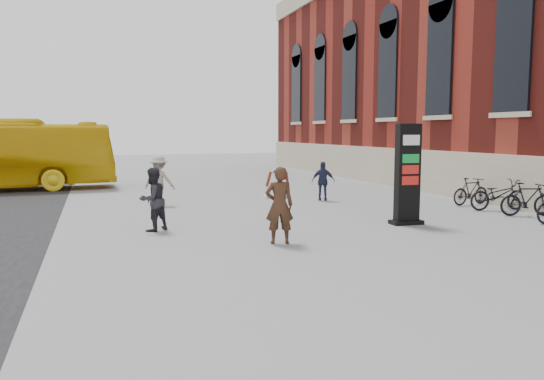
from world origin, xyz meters
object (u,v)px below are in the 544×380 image
object	(u,v)px
pedestrian_c	(323,181)
bike_6	(498,195)
pedestrian_b	(159,180)
pedestrian_a	(153,199)
bike_7	(471,191)
woman	(279,204)
info_pylon	(407,174)
bike_5	(528,199)

from	to	relation	value
pedestrian_c	bike_6	bearing A→B (deg)	162.12
pedestrian_b	pedestrian_a	bearing A→B (deg)	113.76
pedestrian_a	bike_6	world-z (taller)	pedestrian_a
pedestrian_b	bike_6	world-z (taller)	pedestrian_b
pedestrian_a	bike_7	world-z (taller)	pedestrian_a
bike_7	bike_6	bearing A→B (deg)	172.42
pedestrian_c	bike_7	size ratio (longest dim) A/B	0.91
woman	pedestrian_a	size ratio (longest dim) A/B	1.08
pedestrian_b	bike_6	xyz separation A→B (m)	(10.41, -4.85, -0.36)
woman	bike_7	world-z (taller)	woman
woman	pedestrian_a	distance (m)	3.62
info_pylon	bike_7	xyz separation A→B (m)	(4.32, 2.65, -0.91)
bike_5	bike_7	world-z (taller)	bike_5
pedestrian_c	bike_5	distance (m)	6.97
info_pylon	woman	distance (m)	4.45
pedestrian_c	bike_5	xyz separation A→B (m)	(4.44, -5.37, -0.21)
pedestrian_a	bike_6	size ratio (longest dim) A/B	0.85
info_pylon	pedestrian_c	world-z (taller)	info_pylon
pedestrian_b	pedestrian_c	distance (m)	6.01
bike_6	bike_7	distance (m)	1.34
bike_6	bike_7	xyz separation A→B (m)	(0.00, 1.34, -0.03)
woman	pedestrian_b	xyz separation A→B (m)	(-1.86, 7.46, -0.05)
bike_6	pedestrian_a	bearing A→B (deg)	100.75
pedestrian_a	bike_6	xyz separation A→B (m)	(11.15, 0.09, -0.32)
woman	bike_5	bearing A→B (deg)	-158.95
pedestrian_c	bike_6	size ratio (longest dim) A/B	0.75
woman	pedestrian_a	bearing A→B (deg)	-32.06
woman	bike_6	size ratio (longest dim) A/B	0.92
info_pylon	bike_5	world-z (taller)	info_pylon
pedestrian_a	pedestrian_b	xyz separation A→B (m)	(0.74, 4.94, 0.04)
pedestrian_b	bike_7	distance (m)	10.99
pedestrian_b	pedestrian_c	size ratio (longest dim) A/B	1.19
pedestrian_a	pedestrian_c	distance (m)	7.92
info_pylon	pedestrian_c	size ratio (longest dim) A/B	1.91
info_pylon	pedestrian_a	world-z (taller)	info_pylon
pedestrian_c	bike_6	xyz separation A→B (m)	(4.44, -4.11, -0.22)
pedestrian_b	pedestrian_c	bearing A→B (deg)	-154.78
pedestrian_c	info_pylon	bearing A→B (deg)	116.23
woman	bike_6	xyz separation A→B (m)	(8.55, 2.61, -0.41)
bike_5	bike_6	distance (m)	1.25
pedestrian_b	bike_6	size ratio (longest dim) A/B	0.89
pedestrian_a	bike_5	xyz separation A→B (m)	(11.15, -1.16, -0.31)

